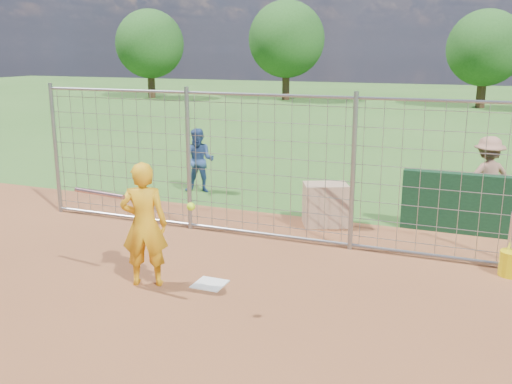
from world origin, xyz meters
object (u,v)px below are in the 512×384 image
at_px(batter, 144,225).
at_px(equipment_bin, 325,205).
at_px(bystander_a, 199,161).
at_px(bystander_c, 487,178).
at_px(bucket_with_bats, 512,260).

height_order(batter, equipment_bin, batter).
distance_m(bystander_a, bystander_c, 6.17).
xyz_separation_m(bystander_a, bystander_c, (6.17, 0.17, 0.07)).
distance_m(bystander_a, equipment_bin, 3.68).
height_order(bystander_a, bucket_with_bats, bystander_a).
distance_m(batter, bucket_with_bats, 5.33).
height_order(batter, bystander_c, batter).
relative_size(batter, equipment_bin, 2.21).
xyz_separation_m(batter, equipment_bin, (1.59, 3.67, -0.48)).
xyz_separation_m(bystander_a, bucket_with_bats, (6.58, -2.81, -0.50)).
bearing_deg(bucket_with_bats, equipment_bin, 156.34).
bearing_deg(batter, bystander_c, -151.89).
height_order(batter, bucket_with_bats, batter).
xyz_separation_m(batter, bystander_a, (-1.80, 5.07, -0.14)).
bearing_deg(batter, bystander_a, -92.59).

